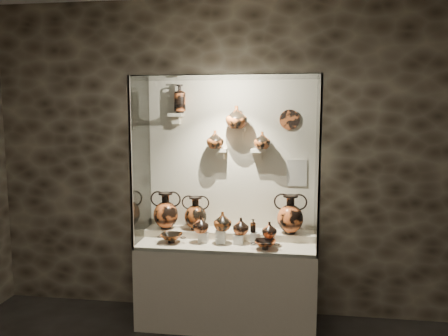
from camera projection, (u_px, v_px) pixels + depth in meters
The scene contains 36 objects.
wall_back at pixel (231, 159), 4.44m from camera, with size 5.00×0.02×3.20m, color #2E261C.
plinth at pixel (227, 284), 4.28m from camera, with size 1.70×0.60×0.80m, color beige.
front_tier at pixel (227, 243), 4.23m from camera, with size 1.68×0.58×0.03m, color beige.
rear_tier at pixel (229, 235), 4.39m from camera, with size 1.70×0.25×0.10m, color beige.
back_panel at pixel (231, 159), 4.44m from camera, with size 1.70×0.03×1.60m, color beige.
glass_front at pixel (222, 167), 3.84m from camera, with size 1.70×0.01×1.60m, color white.
glass_left at pixel (141, 161), 4.25m from camera, with size 0.01×0.60×1.60m, color white.
glass_right at pixel (318, 164), 4.01m from camera, with size 0.01×0.60×1.60m, color white.
glass_top at pixel (227, 77), 4.03m from camera, with size 1.70×0.60×0.01m, color white.
frame_post_left at pixel (131, 165), 3.96m from camera, with size 0.02×0.02×1.60m, color gray.
frame_post_right at pixel (320, 168), 3.73m from camera, with size 0.02×0.02×1.60m, color gray.
pedestal_a at pixel (203, 237), 4.20m from camera, with size 0.09×0.09×0.10m, color silver.
pedestal_b at pixel (221, 236), 4.17m from camera, with size 0.09×0.09×0.13m, color silver.
pedestal_c at pixel (238, 239), 4.15m from camera, with size 0.09×0.09×0.09m, color silver.
pedestal_d at pixel (255, 238), 4.13m from camera, with size 0.09×0.09×0.12m, color silver.
pedestal_e at pixel (270, 241), 4.11m from camera, with size 0.09×0.09×0.08m, color silver.
bracket_ul at pixel (176, 115), 4.38m from camera, with size 0.14×0.12×0.04m, color beige.
bracket_ca at pixel (220, 150), 4.36m from camera, with size 0.14×0.12×0.04m, color beige.
bracket_cb at pixel (240, 130), 4.31m from camera, with size 0.10×0.12×0.04m, color beige.
bracket_cc at pixel (258, 151), 4.31m from camera, with size 0.14×0.12×0.04m, color beige.
amphora_left at pixel (166, 210), 4.42m from camera, with size 0.30×0.30×0.37m, color #D35D28, non-canonical shape.
amphora_mid at pixel (196, 213), 4.39m from camera, with size 0.27×0.27×0.34m, color #96451A, non-canonical shape.
amphora_right at pixel (290, 214), 4.24m from camera, with size 0.31×0.31×0.38m, color #D35D28, non-canonical shape.
jug_a at pixel (201, 224), 4.17m from camera, with size 0.16×0.16×0.16m, color #D35D28.
jug_b at pixel (223, 221), 4.14m from camera, with size 0.17×0.17×0.18m, color #96451A.
jug_c at pixel (241, 226), 4.15m from camera, with size 0.15×0.15×0.16m, color #D35D28.
jug_e at pixel (269, 230), 4.08m from camera, with size 0.14×0.14×0.15m, color #D35D28.
lekythos_small at pixel (253, 225), 4.10m from camera, with size 0.06×0.06×0.14m, color #96451A, non-canonical shape.
kylix_left at pixel (172, 237), 4.19m from camera, with size 0.27×0.23×0.11m, color #96451A, non-canonical shape.
kylix_right at pixel (265, 244), 3.99m from camera, with size 0.25×0.22×0.10m, color #D35D28, non-canonical shape.
lekythos_tall at pixel (180, 97), 4.34m from camera, with size 0.13×0.13×0.32m, color #D35D28, non-canonical shape.
ovoid_vase_a at pixel (215, 140), 4.32m from camera, with size 0.17×0.17×0.18m, color #96451A.
ovoid_vase_b at pixel (236, 117), 4.24m from camera, with size 0.21×0.21×0.22m, color #96451A.
ovoid_vase_c at pixel (262, 140), 4.26m from camera, with size 0.16×0.16×0.17m, color #96451A.
wall_plate at pixel (290, 120), 4.28m from camera, with size 0.20×0.20×0.02m, color #A74B21.
info_placard at pixel (297, 173), 4.34m from camera, with size 0.20×0.01×0.26m, color beige.
Camera 1 is at (0.55, -1.88, 2.07)m, focal length 35.00 mm.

